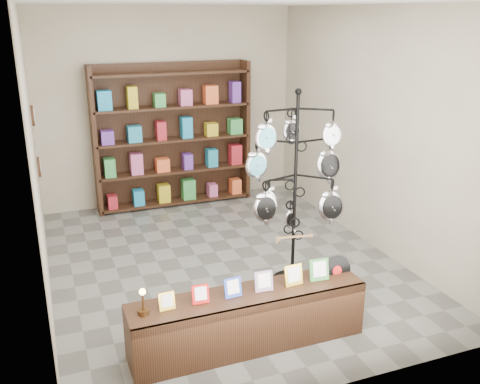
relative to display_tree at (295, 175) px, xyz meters
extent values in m
plane|color=slate|center=(-0.57, 0.74, -1.26)|extent=(5.00, 5.00, 0.00)
plane|color=#BCB297|center=(-0.57, 3.24, 0.24)|extent=(4.00, 0.00, 4.00)
plane|color=#BCB297|center=(-0.57, -1.76, 0.24)|extent=(4.00, 0.00, 4.00)
plane|color=#BCB297|center=(-2.57, 0.74, 0.24)|extent=(0.00, 5.00, 5.00)
plane|color=#BCB297|center=(1.43, 0.74, 0.24)|extent=(0.00, 5.00, 5.00)
plane|color=white|center=(-0.57, 0.74, 1.74)|extent=(5.00, 5.00, 0.00)
cylinder|color=black|center=(0.00, 0.00, -1.24)|extent=(0.55, 0.55, 0.03)
cylinder|color=black|center=(0.00, 0.00, -0.20)|extent=(0.04, 0.04, 2.12)
sphere|color=black|center=(0.00, 0.00, 0.88)|extent=(0.07, 0.07, 0.07)
ellipsoid|color=silver|center=(0.06, 0.22, -0.59)|extent=(0.12, 0.06, 0.22)
cube|color=tan|center=(-0.13, -0.27, -0.58)|extent=(0.40, 0.09, 0.04)
cube|color=black|center=(-0.92, -0.96, -0.99)|extent=(2.17, 0.45, 0.53)
cube|color=yellow|center=(-1.66, -0.97, -0.65)|extent=(0.14, 0.05, 0.16)
cube|color=red|center=(-1.37, -0.97, -0.64)|extent=(0.15, 0.05, 0.17)
cube|color=#263FA5|center=(-1.07, -0.96, -0.64)|extent=(0.16, 0.06, 0.18)
cube|color=#E54C33|center=(-0.78, -0.96, -0.63)|extent=(0.17, 0.06, 0.19)
cube|color=yellow|center=(-0.48, -0.96, -0.63)|extent=(0.18, 0.06, 0.20)
cube|color=#337233|center=(-0.21, -0.96, -0.62)|extent=(0.19, 0.06, 0.21)
cylinder|color=black|center=(0.01, -0.91, -0.70)|extent=(0.30, 0.07, 0.29)
cylinder|color=red|center=(0.01, -0.91, -0.70)|extent=(0.10, 0.03, 0.10)
cylinder|color=#482C14|center=(-1.86, -0.97, -0.71)|extent=(0.10, 0.10, 0.04)
cylinder|color=#482C14|center=(-1.86, -0.97, -0.62)|extent=(0.02, 0.02, 0.14)
sphere|color=#FFBF59|center=(-1.86, -0.97, -0.52)|extent=(0.06, 0.06, 0.06)
cube|color=black|center=(-0.57, 3.18, -0.16)|extent=(2.40, 0.04, 2.20)
cube|color=black|center=(-1.75, 3.02, -0.16)|extent=(0.06, 0.36, 2.20)
cube|color=black|center=(0.61, 3.02, -0.16)|extent=(0.06, 0.36, 2.20)
cube|color=black|center=(-0.57, 3.02, -1.21)|extent=(2.36, 0.36, 0.04)
cube|color=black|center=(-0.57, 3.02, -0.71)|extent=(2.36, 0.36, 0.03)
cube|color=black|center=(-0.57, 3.02, -0.21)|extent=(2.36, 0.36, 0.04)
cube|color=black|center=(-0.57, 3.02, 0.29)|extent=(2.36, 0.36, 0.04)
cube|color=black|center=(-0.57, 3.02, 0.79)|extent=(2.36, 0.36, 0.04)
cylinder|color=black|center=(-2.54, 1.54, 0.54)|extent=(0.03, 0.24, 0.24)
cylinder|color=black|center=(-2.54, 1.54, -0.06)|extent=(0.03, 0.24, 0.24)
camera|label=1|loc=(-2.50, -4.87, 1.65)|focal=40.00mm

